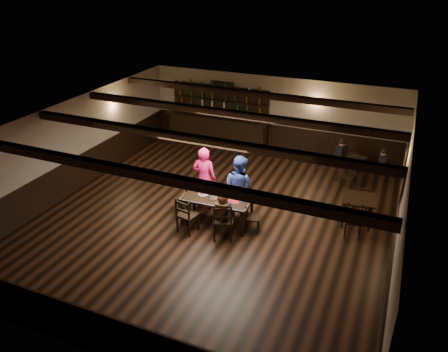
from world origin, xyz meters
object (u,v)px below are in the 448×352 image
at_px(woman_pink, 204,178).
at_px(man_blue, 239,186).
at_px(dining_table, 217,200).
at_px(cake, 203,193).
at_px(chair_near_right, 223,219).
at_px(bar_counter, 218,127).
at_px(chair_near_left, 185,213).

relative_size(woman_pink, man_blue, 1.03).
bearing_deg(dining_table, cake, 177.47).
distance_m(dining_table, man_blue, 0.72).
bearing_deg(chair_near_right, cake, 141.12).
bearing_deg(dining_table, woman_pink, 137.18).
height_order(man_blue, bar_counter, bar_counter).
distance_m(chair_near_right, man_blue, 1.28).
bearing_deg(man_blue, chair_near_right, 111.80).
bearing_deg(chair_near_left, cake, 80.64).
bearing_deg(cake, chair_near_left, -99.36).
xyz_separation_m(chair_near_right, man_blue, (-0.08, 1.25, 0.27)).
xyz_separation_m(woman_pink, cake, (0.23, -0.57, -0.11)).
distance_m(woman_pink, man_blue, 1.02).
relative_size(dining_table, man_blue, 1.04).
bearing_deg(chair_near_right, bar_counter, 114.74).
bearing_deg(chair_near_right, chair_near_left, -175.47).
distance_m(dining_table, chair_near_right, 0.82).
relative_size(dining_table, chair_near_left, 1.86).
bearing_deg(dining_table, chair_near_left, -125.08).
relative_size(woman_pink, bar_counter, 0.46).
height_order(man_blue, cake, man_blue).
height_order(woman_pink, bar_counter, bar_counter).
bearing_deg(chair_near_right, dining_table, 124.12).
height_order(woman_pink, man_blue, woman_pink).
height_order(dining_table, woman_pink, woman_pink).
relative_size(man_blue, bar_counter, 0.45).
bearing_deg(cake, woman_pink, 112.31).
bearing_deg(cake, dining_table, -2.53).
bearing_deg(woman_pink, chair_near_right, 121.05).
bearing_deg(woman_pink, dining_table, 127.38).
xyz_separation_m(chair_near_left, cake, (0.13, 0.77, 0.22)).
bearing_deg(chair_near_left, man_blue, 55.62).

